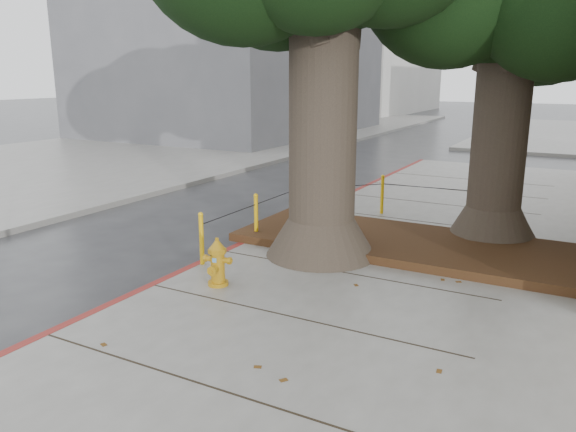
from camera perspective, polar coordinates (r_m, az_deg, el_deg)
name	(u,v)px	position (r m, az deg, el deg)	size (l,w,h in m)	color
ground	(258,319)	(8.18, -3.03, -10.38)	(140.00, 140.00, 0.00)	#28282B
sidewalk_opposite	(97,158)	(24.48, -18.87, 5.59)	(14.00, 60.00, 0.15)	slate
curb_red	(239,248)	(11.14, -5.02, -3.25)	(0.14, 26.00, 0.16)	maroon
planter_bed	(403,243)	(11.12, 11.65, -2.69)	(6.40, 2.60, 0.16)	black
building_far_grey	(236,28)	(34.17, -5.27, 18.46)	(12.00, 16.00, 12.00)	slate
building_far_white	(356,30)	(55.58, 6.91, 18.28)	(12.00, 18.00, 15.00)	silver
bollard_ring	(331,206)	(12.04, 4.40, 0.99)	(3.79, 5.39, 0.95)	yellow
fire_hydrant	(217,262)	(8.92, -7.18, -4.69)	(0.42, 0.39, 0.78)	#C38914
car_dark	(239,128)	(30.04, -4.97, 8.89)	(1.88, 4.63, 1.34)	black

